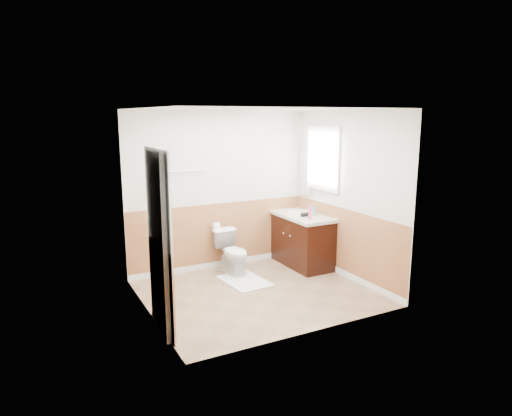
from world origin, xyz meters
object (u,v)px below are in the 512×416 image
toilet (233,253)px  bath_mat (244,281)px  soap_dispenser (313,209)px  vanity_cabinet (302,241)px  lotion_bottle (310,212)px

toilet → bath_mat: (-0.00, -0.41, -0.33)m
toilet → soap_dispenser: size_ratio=3.62×
bath_mat → soap_dispenser: bearing=6.3°
bath_mat → soap_dispenser: (1.30, 0.14, 0.93)m
vanity_cabinet → soap_dispenser: soap_dispenser is taller
vanity_cabinet → bath_mat: bearing=-168.0°
bath_mat → soap_dispenser: 1.61m
bath_mat → soap_dispenser: size_ratio=4.28×
vanity_cabinet → soap_dispenser: 0.57m
toilet → vanity_cabinet: 1.19m
vanity_cabinet → toilet: bearing=172.6°
lotion_bottle → soap_dispenser: (0.22, 0.23, -0.02)m
soap_dispenser → vanity_cabinet: bearing=137.8°
toilet → bath_mat: toilet is taller
bath_mat → toilet: bearing=90.0°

